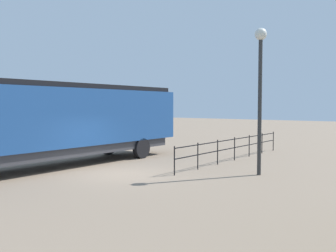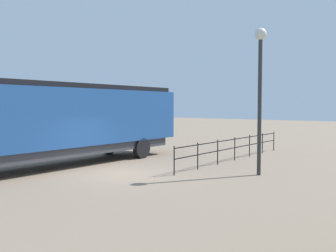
# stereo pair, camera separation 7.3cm
# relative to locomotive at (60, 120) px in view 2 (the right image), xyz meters

# --- Properties ---
(ground_plane) EXTENTS (120.00, 120.00, 0.00)m
(ground_plane) POSITION_rel_locomotive_xyz_m (3.65, 0.28, -2.21)
(ground_plane) COLOR #84705B
(locomotive) EXTENTS (2.90, 15.09, 3.90)m
(locomotive) POSITION_rel_locomotive_xyz_m (0.00, 0.00, 0.00)
(locomotive) COLOR navy
(locomotive) RESTS_ON ground_plane
(lamp_post) EXTENTS (0.49, 0.49, 6.02)m
(lamp_post) POSITION_rel_locomotive_xyz_m (8.41, 3.59, 1.94)
(lamp_post) COLOR #2D2D2D
(lamp_post) RESTS_ON ground_plane
(platform_fence) EXTENTS (0.05, 10.72, 1.21)m
(platform_fence) POSITION_rel_locomotive_xyz_m (5.69, 6.71, -1.42)
(platform_fence) COLOR black
(platform_fence) RESTS_ON ground_plane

